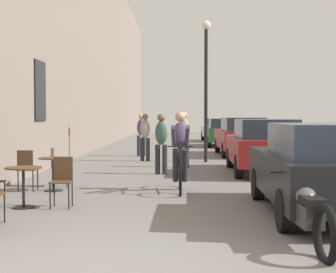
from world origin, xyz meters
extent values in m
plane|color=slate|center=(0.00, 0.00, 0.00)|extent=(88.00, 88.00, 0.00)
cube|color=gray|center=(-3.45, 14.00, 5.12)|extent=(0.50, 68.00, 10.25)
cube|color=black|center=(-3.18, 9.23, 2.32)|extent=(0.04, 1.10, 1.70)
cylinder|color=black|center=(-1.90, 2.37, 0.23)|extent=(0.02, 0.02, 0.45)
cylinder|color=black|center=(-1.98, 3.63, 0.01)|extent=(0.40, 0.40, 0.02)
cylinder|color=black|center=(-1.98, 3.63, 0.36)|extent=(0.05, 0.05, 0.67)
cylinder|color=#4C331E|center=(-1.98, 3.63, 0.71)|extent=(0.64, 0.64, 0.02)
cylinder|color=black|center=(-2.36, 3.75, 0.23)|extent=(0.02, 0.02, 0.45)
cylinder|color=black|center=(-1.15, 3.47, 0.23)|extent=(0.02, 0.02, 0.45)
cylinder|color=black|center=(-1.47, 3.46, 0.23)|extent=(0.02, 0.02, 0.45)
cylinder|color=black|center=(-1.16, 3.79, 0.23)|extent=(0.02, 0.02, 0.45)
cylinder|color=black|center=(-1.48, 3.79, 0.23)|extent=(0.02, 0.02, 0.45)
cube|color=#4C331E|center=(-1.31, 3.63, 0.46)|extent=(0.39, 0.39, 0.02)
cube|color=#4C331E|center=(-1.32, 3.81, 0.68)|extent=(0.34, 0.03, 0.42)
cylinder|color=black|center=(-1.95, 5.67, 0.01)|extent=(0.40, 0.40, 0.02)
cylinder|color=black|center=(-1.95, 5.67, 0.36)|extent=(0.05, 0.05, 0.67)
cylinder|color=#4C331E|center=(-1.95, 5.67, 0.71)|extent=(0.64, 0.64, 0.02)
cylinder|color=black|center=(-2.66, 5.84, 0.23)|extent=(0.02, 0.02, 0.45)
cylinder|color=black|center=(-2.34, 5.83, 0.23)|extent=(0.02, 0.02, 0.45)
cylinder|color=black|center=(-2.67, 5.52, 0.23)|extent=(0.02, 0.02, 0.45)
cylinder|color=black|center=(-2.35, 5.51, 0.23)|extent=(0.02, 0.02, 0.45)
cube|color=#4C331E|center=(-2.51, 5.67, 0.46)|extent=(0.39, 0.39, 0.02)
cube|color=#4C331E|center=(-2.51, 5.49, 0.68)|extent=(0.34, 0.03, 0.42)
cylinder|color=black|center=(-1.80, 6.51, 0.23)|extent=(0.02, 0.02, 0.45)
cylinder|color=black|center=(-1.77, 6.19, 0.23)|extent=(0.02, 0.02, 0.45)
cylinder|color=black|center=(-2.12, 6.48, 0.23)|extent=(0.02, 0.02, 0.45)
cylinder|color=black|center=(-2.09, 6.16, 0.23)|extent=(0.02, 0.02, 0.45)
cube|color=#4C331E|center=(-1.95, 6.34, 0.46)|extent=(0.41, 0.41, 0.02)
cube|color=#4C331E|center=(-2.13, 6.32, 0.68)|extent=(0.05, 0.34, 0.42)
torus|color=black|center=(0.79, 5.06, 0.33)|extent=(0.05, 0.71, 0.71)
torus|color=black|center=(0.78, 6.11, 0.33)|extent=(0.05, 0.71, 0.71)
cylinder|color=black|center=(0.78, 6.02, 0.61)|extent=(0.04, 0.21, 0.58)
cylinder|color=black|center=(0.78, 5.52, 0.95)|extent=(0.04, 0.82, 0.14)
cylinder|color=black|center=(0.79, 5.09, 0.67)|extent=(0.04, 0.09, 0.67)
cylinder|color=black|center=(0.78, 5.61, 0.37)|extent=(0.04, 1.00, 0.12)
cylinder|color=black|center=(0.79, 5.11, 1.00)|extent=(0.52, 0.03, 0.03)
ellipsoid|color=black|center=(0.78, 5.93, 0.93)|extent=(0.12, 0.24, 0.06)
ellipsoid|color=#4C3D5B|center=(0.78, 5.85, 1.21)|extent=(0.34, 0.35, 0.59)
sphere|color=tan|center=(0.78, 5.81, 1.60)|extent=(0.22, 0.22, 0.22)
cylinder|color=#26262D|center=(0.88, 5.78, 0.55)|extent=(0.13, 0.40, 0.75)
cylinder|color=#26262D|center=(0.68, 5.77, 0.55)|extent=(0.13, 0.40, 0.75)
cylinder|color=#4C3D5B|center=(0.93, 5.46, 1.20)|extent=(0.11, 0.75, 0.48)
cylinder|color=#4C3D5B|center=(0.64, 5.46, 1.20)|extent=(0.10, 0.75, 0.48)
cylinder|color=#26262D|center=(0.36, 8.87, 0.41)|extent=(0.14, 0.14, 0.82)
cylinder|color=#26262D|center=(0.17, 8.89, 0.41)|extent=(0.14, 0.14, 0.82)
ellipsoid|color=#38564C|center=(0.27, 8.88, 1.14)|extent=(0.37, 0.28, 0.65)
sphere|color=brown|center=(0.27, 8.88, 1.57)|extent=(0.22, 0.22, 0.22)
cylinder|color=#26262D|center=(0.81, 10.76, 0.43)|extent=(0.14, 0.14, 0.86)
cylinder|color=#26262D|center=(1.01, 10.78, 0.43)|extent=(0.14, 0.14, 0.86)
ellipsoid|color=#9E9384|center=(0.91, 10.77, 1.20)|extent=(0.36, 0.27, 0.68)
sphere|color=tan|center=(0.91, 10.77, 1.63)|extent=(0.22, 0.22, 0.22)
cylinder|color=#26262D|center=(-0.54, 12.90, 0.41)|extent=(0.14, 0.14, 0.83)
cylinder|color=#26262D|center=(-0.34, 12.90, 0.41)|extent=(0.14, 0.14, 0.83)
ellipsoid|color=#9E9384|center=(-0.44, 12.90, 1.15)|extent=(0.35, 0.25, 0.65)
sphere|color=brown|center=(-0.44, 12.90, 1.58)|extent=(0.22, 0.22, 0.22)
cylinder|color=#26262D|center=(-0.65, 15.16, 0.41)|extent=(0.14, 0.14, 0.83)
cylinder|color=#26262D|center=(-0.85, 15.15, 0.41)|extent=(0.14, 0.14, 0.83)
ellipsoid|color=#4C3D5B|center=(-0.75, 15.15, 1.15)|extent=(0.36, 0.27, 0.65)
sphere|color=tan|center=(-0.75, 15.15, 1.58)|extent=(0.22, 0.22, 0.22)
cylinder|color=black|center=(1.69, 12.62, 2.30)|extent=(0.12, 0.12, 4.60)
sphere|color=silver|center=(1.69, 12.62, 4.74)|extent=(0.32, 0.32, 0.32)
cube|color=black|center=(3.06, 3.20, 0.65)|extent=(1.81, 4.25, 0.69)
cube|color=#283342|center=(3.05, 2.70, 1.25)|extent=(1.50, 2.30, 0.51)
cylinder|color=black|center=(2.28, 4.61, 0.30)|extent=(0.21, 0.61, 0.61)
cylinder|color=black|center=(2.24, 1.82, 0.30)|extent=(0.21, 0.61, 0.61)
cube|color=maroon|center=(3.13, 9.35, 0.66)|extent=(1.86, 4.31, 0.70)
cube|color=#283342|center=(3.12, 8.83, 1.26)|extent=(1.53, 2.34, 0.52)
cylinder|color=black|center=(2.35, 10.77, 0.31)|extent=(0.21, 0.62, 0.62)
cylinder|color=black|center=(3.97, 10.74, 0.31)|extent=(0.21, 0.62, 0.62)
cylinder|color=black|center=(2.30, 7.95, 0.31)|extent=(0.21, 0.62, 0.62)
cylinder|color=black|center=(3.91, 7.92, 0.31)|extent=(0.21, 0.62, 0.62)
cube|color=maroon|center=(3.27, 15.70, 0.66)|extent=(1.86, 4.35, 0.70)
cube|color=#283342|center=(3.28, 15.18, 1.28)|extent=(1.54, 2.36, 0.52)
cylinder|color=black|center=(2.43, 17.11, 0.31)|extent=(0.21, 0.63, 0.62)
cylinder|color=black|center=(4.06, 17.14, 0.31)|extent=(0.21, 0.63, 0.62)
cylinder|color=black|center=(2.49, 14.26, 0.31)|extent=(0.21, 0.63, 0.62)
cylinder|color=black|center=(4.11, 14.29, 0.31)|extent=(0.21, 0.63, 0.62)
cube|color=#23512D|center=(3.06, 21.82, 0.63)|extent=(1.72, 4.10, 0.67)
cube|color=#283342|center=(3.05, 21.33, 1.21)|extent=(1.44, 2.22, 0.49)
cylinder|color=black|center=(2.29, 23.18, 0.30)|extent=(0.19, 0.59, 0.59)
cylinder|color=black|center=(3.84, 23.17, 0.30)|extent=(0.19, 0.59, 0.59)
cylinder|color=black|center=(2.28, 20.48, 0.30)|extent=(0.19, 0.59, 0.59)
cylinder|color=black|center=(3.82, 20.47, 0.30)|extent=(0.19, 0.59, 0.59)
cube|color=beige|center=(3.11, 27.10, 0.62)|extent=(1.80, 4.09, 0.66)
cube|color=#283342|center=(3.13, 26.62, 1.19)|extent=(1.47, 2.22, 0.49)
cylinder|color=black|center=(2.31, 28.41, 0.29)|extent=(0.21, 0.59, 0.58)
cylinder|color=black|center=(3.83, 28.46, 0.29)|extent=(0.21, 0.59, 0.58)
cylinder|color=black|center=(2.39, 25.75, 0.29)|extent=(0.21, 0.59, 0.58)
cylinder|color=black|center=(3.92, 25.79, 0.29)|extent=(0.21, 0.59, 0.58)
torus|color=black|center=(2.31, 1.83, 0.30)|extent=(0.13, 0.69, 0.69)
torus|color=black|center=(2.40, 0.38, 0.30)|extent=(0.14, 0.70, 0.70)
cube|color=#333338|center=(2.35, 1.11, 0.40)|extent=(0.29, 0.77, 0.28)
ellipsoid|color=#595960|center=(2.35, 1.21, 0.62)|extent=(0.31, 0.54, 0.24)
cube|color=black|center=(2.37, 0.83, 0.60)|extent=(0.27, 0.45, 0.10)
cylinder|color=black|center=(2.31, 1.73, 0.85)|extent=(0.62, 0.07, 0.03)
camera|label=1|loc=(0.76, -5.38, 1.64)|focal=55.35mm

